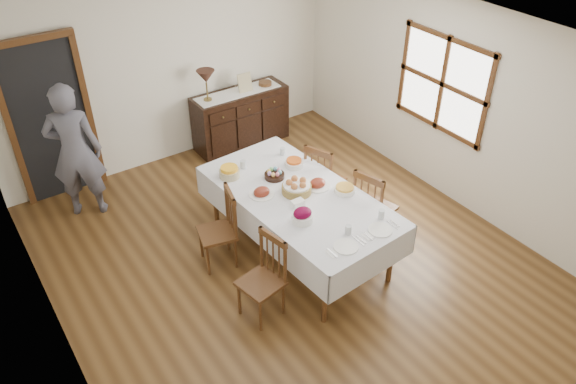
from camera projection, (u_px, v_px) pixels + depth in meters
ground at (293, 263)px, 6.51m from camera, size 6.00×6.00×0.00m
room_shell at (259, 127)px, 5.79m from camera, size 5.02×6.02×2.65m
dining_table at (298, 202)px, 6.27m from camera, size 1.38×2.47×0.82m
chair_left_near at (264, 277)px, 5.64m from camera, size 0.46×0.46×0.95m
chair_left_far at (221, 228)px, 6.27m from camera, size 0.48×0.48×0.96m
chair_right_near at (372, 207)px, 6.55m from camera, size 0.52×0.52×1.02m
chair_right_far at (323, 179)px, 7.03m from camera, size 0.55×0.55×1.01m
sideboard at (241, 118)px, 8.52m from camera, size 1.45×0.53×0.87m
person at (74, 147)px, 6.80m from camera, size 0.70×0.60×1.91m
bread_basket at (297, 187)px, 6.22m from camera, size 0.34×0.34×0.17m
egg_basket at (274, 175)px, 6.47m from camera, size 0.23×0.23×0.11m
ham_platter_a at (262, 193)px, 6.20m from camera, size 0.28×0.28×0.11m
ham_platter_b at (317, 184)px, 6.34m from camera, size 0.30×0.30×0.11m
beet_bowl at (302, 216)px, 5.79m from camera, size 0.22×0.22×0.16m
carrot_bowl at (294, 163)px, 6.68m from camera, size 0.22×0.22×0.09m
pineapple_bowl at (229, 172)px, 6.48m from camera, size 0.24×0.24×0.13m
casserole_dish at (345, 189)px, 6.24m from camera, size 0.24×0.24×0.07m
butter_dish at (298, 203)px, 6.03m from camera, size 0.15×0.10×0.07m
setting_left at (346, 241)px, 5.54m from camera, size 0.43×0.31×0.10m
setting_right at (380, 225)px, 5.75m from camera, size 0.43×0.31×0.10m
glass_far_a at (243, 164)px, 6.64m from camera, size 0.07×0.07×0.10m
glass_far_b at (283, 151)px, 6.89m from camera, size 0.07×0.07×0.09m
runner at (238, 92)px, 8.24m from camera, size 1.30×0.35×0.01m
table_lamp at (206, 77)px, 7.83m from camera, size 0.26×0.26×0.46m
picture_frame at (245, 83)px, 8.20m from camera, size 0.22×0.08×0.28m
deco_bowl at (265, 84)px, 8.44m from camera, size 0.20×0.20×0.06m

